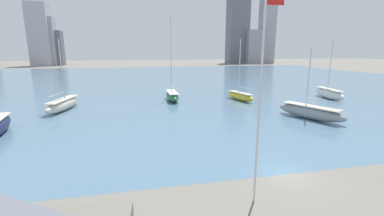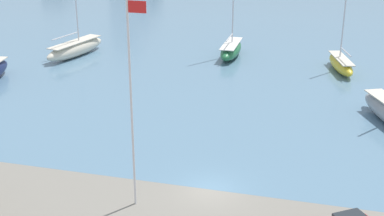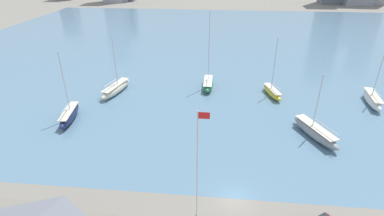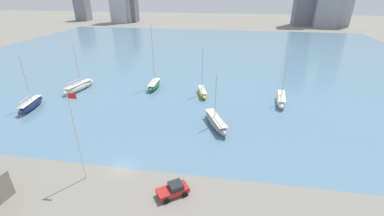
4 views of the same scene
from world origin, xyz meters
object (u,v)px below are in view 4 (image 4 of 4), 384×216
object	(u,v)px
sailboat_white	(281,99)
sailboat_navy	(31,105)
sailboat_gray	(216,122)
flag_pole	(77,135)
sailboat_yellow	(202,92)
sailboat_cream	(79,87)
sailboat_green	(154,85)
parked_pickup_red	(173,190)

from	to	relation	value
sailboat_white	sailboat_navy	size ratio (longest dim) A/B	0.98
sailboat_gray	flag_pole	bearing A→B (deg)	-158.35
sailboat_navy	sailboat_yellow	distance (m)	40.20
sailboat_gray	sailboat_cream	distance (m)	40.29
sailboat_white	sailboat_green	bearing A→B (deg)	178.05
flag_pole	sailboat_cream	xyz separation A→B (m)	(-20.22, 32.13, -6.25)
flag_pole	parked_pickup_red	size ratio (longest dim) A/B	2.97
sailboat_gray	sailboat_green	xyz separation A→B (m)	(-18.35, 18.63, -0.03)
parked_pickup_red	sailboat_green	bearing A→B (deg)	165.09
sailboat_green	sailboat_cream	xyz separation A→B (m)	(-19.49, -4.79, -0.00)
sailboat_gray	parked_pickup_red	distance (m)	19.95
sailboat_green	sailboat_white	xyz separation A→B (m)	(32.83, -5.02, 0.08)
flag_pole	sailboat_navy	distance (m)	32.12
sailboat_navy	parked_pickup_red	bearing A→B (deg)	-37.64
flag_pole	sailboat_navy	world-z (taller)	flag_pole
flag_pole	sailboat_yellow	bearing A→B (deg)	69.21
sailboat_yellow	sailboat_green	bearing A→B (deg)	152.71
sailboat_green	parked_pickup_red	world-z (taller)	sailboat_green
sailboat_green	sailboat_navy	size ratio (longest dim) A/B	1.32
sailboat_cream	parked_pickup_red	xyz separation A→B (m)	(33.62, -33.34, -0.17)
flag_pole	sailboat_cream	bearing A→B (deg)	122.18
sailboat_green	sailboat_yellow	bearing A→B (deg)	-12.34
flag_pole	sailboat_yellow	size ratio (longest dim) A/B	1.11
sailboat_green	sailboat_navy	bearing A→B (deg)	-144.81
sailboat_green	sailboat_navy	distance (m)	29.44
sailboat_gray	sailboat_green	distance (m)	26.15
sailboat_green	sailboat_yellow	xyz separation A→B (m)	(13.67, -2.83, -0.10)
sailboat_gray	sailboat_green	world-z (taller)	sailboat_green
sailboat_cream	sailboat_white	bearing A→B (deg)	12.73
sailboat_navy	sailboat_cream	distance (m)	13.19
sailboat_white	sailboat_yellow	distance (m)	19.29
flag_pole	sailboat_white	world-z (taller)	flag_pole
flag_pole	sailboat_gray	size ratio (longest dim) A/B	1.27
sailboat_green	sailboat_cream	world-z (taller)	sailboat_green
flag_pole	sailboat_green	distance (m)	37.45
sailboat_green	sailboat_white	size ratio (longest dim) A/B	1.34
sailboat_white	parked_pickup_red	bearing A→B (deg)	-112.71
sailboat_yellow	parked_pickup_red	xyz separation A→B (m)	(0.47, -35.29, -0.07)
sailboat_gray	sailboat_white	xyz separation A→B (m)	(14.48, 13.61, 0.05)
sailboat_green	sailboat_navy	xyz separation A→B (m)	(-23.88, -17.22, 0.03)
sailboat_gray	sailboat_cream	size ratio (longest dim) A/B	0.90
sailboat_gray	sailboat_yellow	distance (m)	16.48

